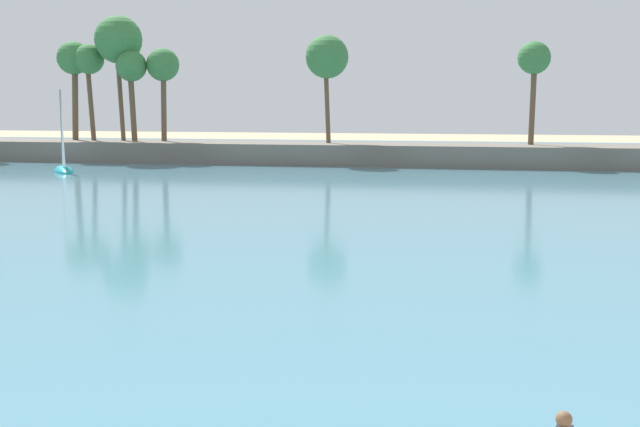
% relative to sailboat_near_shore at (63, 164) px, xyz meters
% --- Properties ---
extents(sea, '(220.00, 98.82, 0.06)m').
position_rel_sailboat_near_shore_xyz_m(sea, '(28.02, 2.05, -0.62)').
color(sea, teal).
rests_on(sea, ground).
extents(palm_headland, '(109.29, 6.32, 12.72)m').
position_rel_sailboat_near_shore_xyz_m(palm_headland, '(29.57, 11.56, 3.07)').
color(palm_headland, slate).
rests_on(palm_headland, ground).
extents(sailboat_near_shore, '(3.60, 4.56, 6.59)m').
position_rel_sailboat_near_shore_xyz_m(sailboat_near_shore, '(0.00, 0.00, 0.00)').
color(sailboat_near_shore, teal).
rests_on(sailboat_near_shore, sea).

